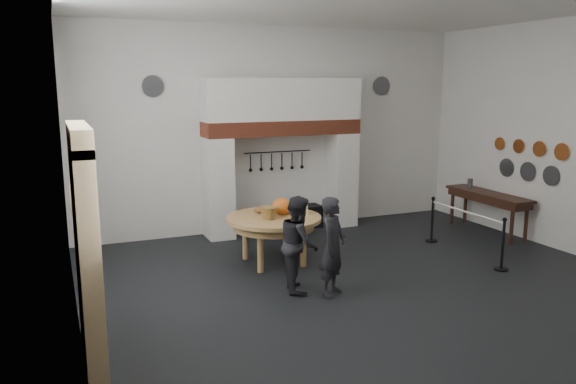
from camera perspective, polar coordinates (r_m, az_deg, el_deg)
name	(u,v)px	position (r m, az deg, el deg)	size (l,w,h in m)	color
floor	(365,281)	(9.59, 7.84, -8.99)	(9.00, 8.00, 0.02)	black
ceiling	(373,0)	(9.11, 8.62, 18.72)	(9.00, 8.00, 0.02)	silver
wall_back	(276,129)	(12.65, -1.19, 6.40)	(9.00, 0.02, 4.50)	silver
wall_left	(67,163)	(7.79, -21.53, 2.80)	(0.02, 8.00, 4.50)	silver
wall_right	(573,137)	(12.02, 27.01, 4.98)	(0.02, 8.00, 4.50)	silver
chimney_pier_left	(218,188)	(12.01, -7.10, 0.42)	(0.55, 0.70, 2.15)	silver
chimney_pier_right	(341,179)	(13.10, 5.40, 1.33)	(0.55, 0.70, 2.15)	silver
hearth_brick_band	(282,128)	(12.32, -0.59, 6.56)	(3.50, 0.72, 0.32)	#9E442B
chimney_hood	(282,99)	(12.29, -0.59, 9.40)	(3.50, 0.70, 0.90)	silver
iron_range	(281,219)	(12.71, -0.69, -2.72)	(1.90, 0.45, 0.50)	black
utensil_rail	(278,152)	(12.63, -1.05, 4.11)	(0.02, 0.02, 1.60)	black
door_recess	(79,258)	(7.01, -20.47, -6.33)	(0.04, 1.10, 2.50)	black
door_jamb_near	(91,271)	(6.34, -19.38, -7.62)	(0.22, 0.30, 2.60)	tan
door_jamb_far	(83,238)	(7.68, -20.07, -4.45)	(0.22, 0.30, 2.60)	tan
door_lintel	(79,138)	(6.75, -20.49, 5.17)	(0.22, 1.70, 0.30)	tan
wall_plaque	(72,200)	(8.68, -21.06, -0.75)	(0.05, 0.34, 0.44)	gold
work_table	(274,218)	(10.23, -1.47, -2.69)	(1.74, 1.74, 0.07)	tan
pumpkin	(282,206)	(10.35, -0.65, -1.45)	(0.36, 0.36, 0.31)	orange
cheese_block_big	(300,208)	(10.34, 1.21, -1.66)	(0.22, 0.22, 0.24)	#FFF898
cheese_block_small	(292,206)	(10.60, 0.45, -1.45)	(0.18, 0.18, 0.20)	#EAE28C
wicker_basket	(269,213)	(10.01, -1.96, -2.15)	(0.32, 0.32, 0.22)	olive
bread_loaf	(262,210)	(10.49, -2.68, -1.80)	(0.31, 0.18, 0.13)	#935634
visitor_near	(333,246)	(8.74, 4.58, -5.53)	(0.57, 0.37, 1.56)	black
visitor_far	(299,243)	(8.92, 1.10, -5.24)	(0.74, 0.58, 1.53)	black
side_table	(488,194)	(13.09, 19.68, -0.19)	(0.55, 2.20, 0.06)	#341C13
pewter_jug	(470,183)	(13.50, 18.01, 0.85)	(0.12, 0.12, 0.22)	#525257
copper_pan_a	(562,152)	(12.15, 26.05, 3.69)	(0.34, 0.34, 0.03)	#C6662D
copper_pan_b	(539,149)	(12.51, 24.17, 4.02)	(0.32, 0.32, 0.03)	#C6662D
copper_pan_c	(519,146)	(12.89, 22.39, 4.33)	(0.30, 0.30, 0.03)	#C6662D
copper_pan_d	(500,144)	(13.28, 20.71, 4.62)	(0.28, 0.28, 0.03)	#C6662D
pewter_plate_left	(551,176)	(12.34, 25.16, 1.51)	(0.40, 0.40, 0.03)	#4C4C51
pewter_plate_mid	(528,171)	(12.75, 23.18, 1.93)	(0.40, 0.40, 0.03)	#4C4C51
pewter_plate_right	(506,168)	(13.16, 21.31, 2.33)	(0.40, 0.40, 0.03)	#4C4C51
pewter_plate_back_left	(153,86)	(11.85, -13.57, 10.40)	(0.44, 0.44, 0.03)	#4C4C51
pewter_plate_back_right	(382,86)	(13.81, 9.51, 10.58)	(0.44, 0.44, 0.03)	#4C4C51
barrier_post_near	(503,246)	(10.61, 20.98, -5.11)	(0.05, 0.05, 0.90)	black
barrier_post_far	(432,221)	(12.07, 14.44, -2.83)	(0.05, 0.05, 0.90)	black
barrier_rope	(466,212)	(11.23, 17.61, -1.93)	(0.04, 0.04, 2.00)	silver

